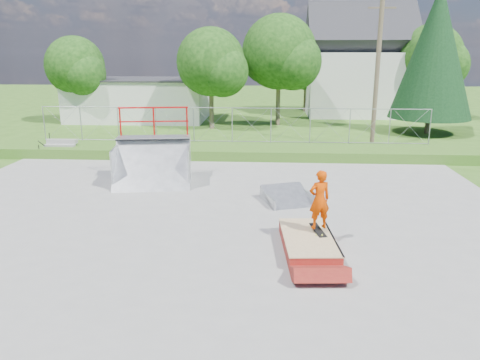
% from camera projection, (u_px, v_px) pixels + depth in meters
% --- Properties ---
extents(ground, '(120.00, 120.00, 0.00)m').
position_uv_depth(ground, '(205.00, 222.00, 14.39)').
color(ground, '#335B1A').
rests_on(ground, ground).
extents(concrete_pad, '(20.00, 16.00, 0.04)m').
position_uv_depth(concrete_pad, '(205.00, 221.00, 14.39)').
color(concrete_pad, gray).
rests_on(concrete_pad, ground).
extents(grass_berm, '(24.00, 3.00, 0.50)m').
position_uv_depth(grass_berm, '(231.00, 151.00, 23.47)').
color(grass_berm, '#335B1A').
rests_on(grass_berm, ground).
extents(grind_box, '(1.50, 2.77, 0.40)m').
position_uv_depth(grind_box, '(308.00, 243.00, 12.29)').
color(grind_box, maroon).
rests_on(grind_box, concrete_pad).
extents(quarter_pipe, '(3.22, 2.84, 2.91)m').
position_uv_depth(quarter_pipe, '(152.00, 148.00, 18.05)').
color(quarter_pipe, gray).
rests_on(quarter_pipe, concrete_pad).
extents(flat_bank_ramp, '(1.97, 2.03, 0.47)m').
position_uv_depth(flat_bank_ramp, '(288.00, 197.00, 16.09)').
color(flat_bank_ramp, gray).
rests_on(flat_bank_ramp, concrete_pad).
extents(skateboard, '(0.43, 0.82, 0.13)m').
position_uv_depth(skateboard, '(318.00, 230.00, 12.49)').
color(skateboard, black).
rests_on(skateboard, grind_box).
extents(skater, '(0.67, 0.54, 1.59)m').
position_uv_depth(skater, '(319.00, 202.00, 12.28)').
color(skater, '#C93800').
rests_on(skater, grind_box).
extents(concrete_stairs, '(1.50, 1.60, 0.80)m').
position_uv_depth(concrete_stairs, '(59.00, 149.00, 23.18)').
color(concrete_stairs, gray).
rests_on(concrete_stairs, ground).
extents(chain_link_fence, '(20.00, 0.06, 1.80)m').
position_uv_depth(chain_link_fence, '(232.00, 125.00, 24.12)').
color(chain_link_fence, gray).
rests_on(chain_link_fence, grass_berm).
extents(utility_building_flat, '(10.00, 6.00, 3.00)m').
position_uv_depth(utility_building_flat, '(140.00, 100.00, 35.66)').
color(utility_building_flat, beige).
rests_on(utility_building_flat, ground).
extents(gable_house, '(8.40, 6.08, 8.94)m').
position_uv_depth(gable_house, '(358.00, 67.00, 37.84)').
color(gable_house, beige).
rests_on(gable_house, ground).
extents(utility_pole, '(0.24, 0.24, 8.00)m').
position_uv_depth(utility_pole, '(377.00, 73.00, 24.42)').
color(utility_pole, brown).
rests_on(utility_pole, ground).
extents(tree_left_near, '(4.76, 4.48, 6.65)m').
position_uv_depth(tree_left_near, '(214.00, 65.00, 30.54)').
color(tree_left_near, brown).
rests_on(tree_left_near, ground).
extents(tree_center, '(5.44, 5.12, 7.60)m').
position_uv_depth(tree_center, '(283.00, 55.00, 32.00)').
color(tree_center, brown).
rests_on(tree_center, ground).
extents(tree_left_far, '(4.42, 4.16, 6.18)m').
position_uv_depth(tree_left_far, '(77.00, 68.00, 33.17)').
color(tree_left_far, brown).
rests_on(tree_left_far, ground).
extents(tree_right_far, '(5.10, 4.80, 7.12)m').
position_uv_depth(tree_right_far, '(434.00, 59.00, 35.23)').
color(tree_right_far, brown).
rests_on(tree_right_far, ground).
extents(tree_back_mid, '(4.08, 3.84, 5.70)m').
position_uv_depth(tree_back_mid, '(309.00, 69.00, 39.92)').
color(tree_back_mid, brown).
rests_on(tree_back_mid, ground).
extents(conifer_tree, '(5.04, 5.04, 9.10)m').
position_uv_depth(conifer_tree, '(435.00, 52.00, 28.67)').
color(conifer_tree, brown).
rests_on(conifer_tree, ground).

